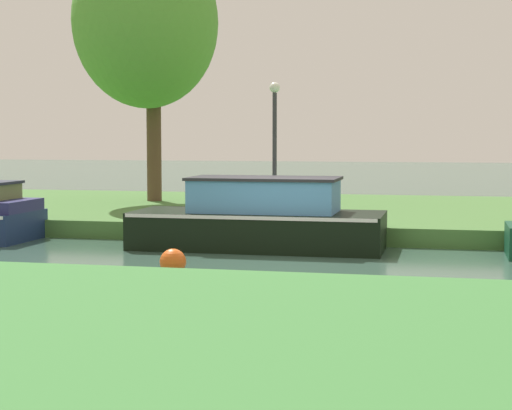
# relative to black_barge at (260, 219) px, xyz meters

# --- Properties ---
(ground_plane) EXTENTS (120.00, 120.00, 0.00)m
(ground_plane) POSITION_rel_black_barge_xyz_m (0.75, -1.20, -0.60)
(ground_plane) COLOR #3A5A4B
(riverbank_far) EXTENTS (72.00, 10.00, 0.40)m
(riverbank_far) POSITION_rel_black_barge_xyz_m (0.75, 5.80, -0.40)
(riverbank_far) COLOR #487537
(riverbank_far) RESTS_ON ground_plane
(riverbank_near) EXTENTS (72.00, 10.00, 0.40)m
(riverbank_near) POSITION_rel_black_barge_xyz_m (0.75, -10.20, -0.40)
(riverbank_near) COLOR #3E7D3B
(riverbank_near) RESTS_ON ground_plane
(black_barge) EXTENTS (5.13, 1.89, 1.48)m
(black_barge) POSITION_rel_black_barge_xyz_m (0.00, 0.00, 0.00)
(black_barge) COLOR black
(black_barge) RESTS_ON ground_plane
(willow_tree_left) EXTENTS (4.07, 4.62, 7.57)m
(willow_tree_left) POSITION_rel_black_barge_xyz_m (-4.68, 6.20, 4.91)
(willow_tree_left) COLOR brown
(willow_tree_left) RESTS_ON riverbank_far
(lamp_post) EXTENTS (0.24, 0.24, 3.13)m
(lamp_post) POSITION_rel_black_barge_xyz_m (-0.13, 2.18, 1.75)
(lamp_post) COLOR #333338
(lamp_post) RESTS_ON riverbank_far
(channel_buoy) EXTENTS (0.44, 0.44, 0.44)m
(channel_buoy) POSITION_rel_black_barge_xyz_m (-0.70, -3.52, -0.38)
(channel_buoy) COLOR #E55919
(channel_buoy) RESTS_ON ground_plane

